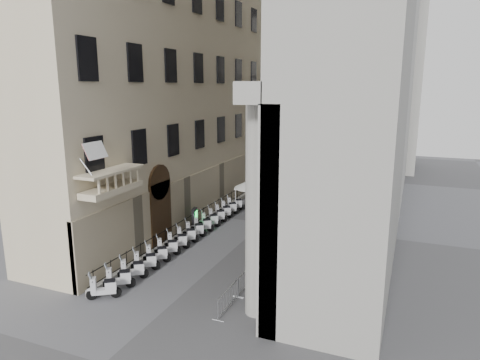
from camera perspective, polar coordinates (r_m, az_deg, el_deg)
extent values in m
cube|color=beige|center=(38.77, -6.38, 21.73)|extent=(5.00, 36.00, 34.00)
cube|color=#ABA8A1|center=(60.80, 12.62, 16.20)|extent=(22.00, 10.00, 30.00)
cylinder|color=silver|center=(36.65, -0.61, -2.85)|extent=(0.06, 0.06, 2.05)
cylinder|color=silver|center=(35.76, 3.26, -3.26)|extent=(0.06, 0.06, 2.05)
cylinder|color=silver|center=(39.00, 0.87, -1.91)|extent=(0.06, 0.06, 2.05)
cylinder|color=silver|center=(38.16, 4.53, -2.27)|extent=(0.06, 0.06, 2.05)
cube|color=silver|center=(37.10, 2.03, -0.95)|extent=(2.80, 2.80, 0.11)
cone|color=silver|center=(37.00, 2.03, -0.25)|extent=(3.73, 3.73, 0.93)
cylinder|color=#999CA2|center=(41.00, 3.19, 3.09)|extent=(0.16, 0.16, 8.09)
cylinder|color=#999CA2|center=(40.09, 4.87, 8.67)|extent=(2.43, 0.28, 0.12)
cube|color=#999CA2|center=(39.70, 6.39, 8.53)|extent=(0.52, 0.26, 0.15)
cube|color=black|center=(32.31, -6.07, -5.30)|extent=(0.43, 0.87, 1.76)
cube|color=#19E54C|center=(32.22, -5.85, -4.98)|extent=(0.18, 0.63, 0.98)
imported|color=black|center=(45.90, 8.67, -0.18)|extent=(0.58, 0.39, 1.57)
imported|color=black|center=(48.21, 10.27, 0.42)|extent=(1.01, 0.95, 1.65)
imported|color=black|center=(48.12, 6.70, 0.71)|extent=(0.99, 0.67, 1.98)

